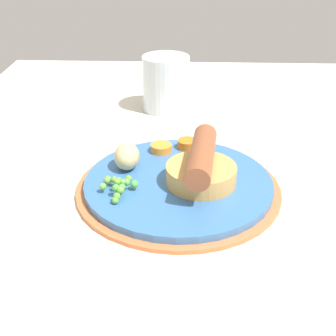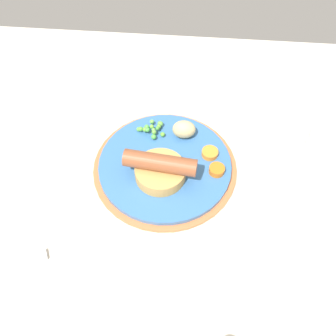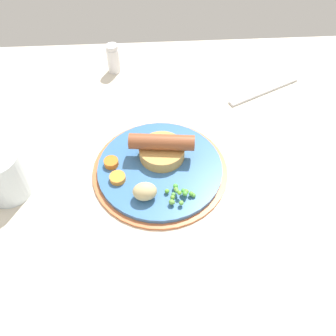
{
  "view_description": "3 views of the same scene",
  "coord_description": "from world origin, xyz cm",
  "px_view_note": "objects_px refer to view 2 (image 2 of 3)",
  "views": [
    {
      "loc": [
        48.51,
        -1.43,
        32.79
      ],
      "look_at": [
        0.49,
        -3.36,
        6.3
      ],
      "focal_mm": 50.0,
      "sensor_mm": 36.0,
      "label": 1
    },
    {
      "loc": [
        -3.82,
        35.32,
        55.66
      ],
      "look_at": [
        -0.67,
        -0.46,
        5.41
      ],
      "focal_mm": 40.0,
      "sensor_mm": 36.0,
      "label": 2
    },
    {
      "loc": [
        -1.09,
        -44.8,
        56.93
      ],
      "look_at": [
        1.4,
        -3.33,
        5.42
      ],
      "focal_mm": 40.0,
      "sensor_mm": 36.0,
      "label": 3
    }
  ],
  "objects_px": {
    "pea_pile": "(152,128)",
    "carrot_slice_0": "(217,170)",
    "potato_chunk_0": "(184,129)",
    "carrot_slice_2": "(210,153)",
    "sausage_pudding": "(160,169)",
    "drinking_glass": "(327,150)",
    "dinner_plate": "(166,166)"
  },
  "relations": [
    {
      "from": "sausage_pudding",
      "to": "carrot_slice_0",
      "type": "bearing_deg",
      "value": 15.97
    },
    {
      "from": "potato_chunk_0",
      "to": "carrot_slice_0",
      "type": "xyz_separation_m",
      "value": [
        -0.06,
        0.08,
        -0.01
      ]
    },
    {
      "from": "dinner_plate",
      "to": "carrot_slice_2",
      "type": "height_order",
      "value": "carrot_slice_2"
    },
    {
      "from": "sausage_pudding",
      "to": "drinking_glass",
      "type": "distance_m",
      "value": 0.28
    },
    {
      "from": "pea_pile",
      "to": "drinking_glass",
      "type": "relative_size",
      "value": 0.58
    },
    {
      "from": "carrot_slice_2",
      "to": "dinner_plate",
      "type": "bearing_deg",
      "value": 18.69
    },
    {
      "from": "carrot_slice_2",
      "to": "drinking_glass",
      "type": "distance_m",
      "value": 0.19
    },
    {
      "from": "pea_pile",
      "to": "carrot_slice_0",
      "type": "height_order",
      "value": "pea_pile"
    },
    {
      "from": "potato_chunk_0",
      "to": "carrot_slice_2",
      "type": "distance_m",
      "value": 0.06
    },
    {
      "from": "pea_pile",
      "to": "carrot_slice_0",
      "type": "bearing_deg",
      "value": 145.86
    },
    {
      "from": "carrot_slice_0",
      "to": "potato_chunk_0",
      "type": "bearing_deg",
      "value": -51.56
    },
    {
      "from": "dinner_plate",
      "to": "sausage_pudding",
      "type": "bearing_deg",
      "value": 74.92
    },
    {
      "from": "dinner_plate",
      "to": "potato_chunk_0",
      "type": "bearing_deg",
      "value": -111.69
    },
    {
      "from": "potato_chunk_0",
      "to": "drinking_glass",
      "type": "height_order",
      "value": "drinking_glass"
    },
    {
      "from": "dinner_plate",
      "to": "drinking_glass",
      "type": "distance_m",
      "value": 0.27
    },
    {
      "from": "carrot_slice_0",
      "to": "drinking_glass",
      "type": "height_order",
      "value": "drinking_glass"
    },
    {
      "from": "carrot_slice_0",
      "to": "drinking_glass",
      "type": "bearing_deg",
      "value": -168.19
    },
    {
      "from": "drinking_glass",
      "to": "dinner_plate",
      "type": "bearing_deg",
      "value": 5.83
    },
    {
      "from": "dinner_plate",
      "to": "carrot_slice_0",
      "type": "height_order",
      "value": "carrot_slice_0"
    },
    {
      "from": "carrot_slice_2",
      "to": "drinking_glass",
      "type": "bearing_deg",
      "value": -179.37
    },
    {
      "from": "pea_pile",
      "to": "drinking_glass",
      "type": "bearing_deg",
      "value": 171.89
    },
    {
      "from": "carrot_slice_0",
      "to": "drinking_glass",
      "type": "xyz_separation_m",
      "value": [
        -0.18,
        -0.04,
        0.03
      ]
    },
    {
      "from": "pea_pile",
      "to": "potato_chunk_0",
      "type": "xyz_separation_m",
      "value": [
        -0.06,
        0.0,
        0.01
      ]
    },
    {
      "from": "carrot_slice_2",
      "to": "drinking_glass",
      "type": "height_order",
      "value": "drinking_glass"
    },
    {
      "from": "pea_pile",
      "to": "dinner_plate",
      "type": "bearing_deg",
      "value": 114.34
    },
    {
      "from": "sausage_pudding",
      "to": "carrot_slice_2",
      "type": "distance_m",
      "value": 0.1
    },
    {
      "from": "potato_chunk_0",
      "to": "carrot_slice_2",
      "type": "bearing_deg",
      "value": 139.8
    },
    {
      "from": "drinking_glass",
      "to": "carrot_slice_2",
      "type": "bearing_deg",
      "value": 0.63
    },
    {
      "from": "sausage_pudding",
      "to": "carrot_slice_2",
      "type": "bearing_deg",
      "value": 38.54
    },
    {
      "from": "sausage_pudding",
      "to": "potato_chunk_0",
      "type": "distance_m",
      "value": 0.1
    },
    {
      "from": "sausage_pudding",
      "to": "pea_pile",
      "type": "relative_size",
      "value": 2.26
    },
    {
      "from": "pea_pile",
      "to": "drinking_glass",
      "type": "xyz_separation_m",
      "value": [
        -0.29,
        0.04,
        0.02
      ]
    }
  ]
}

